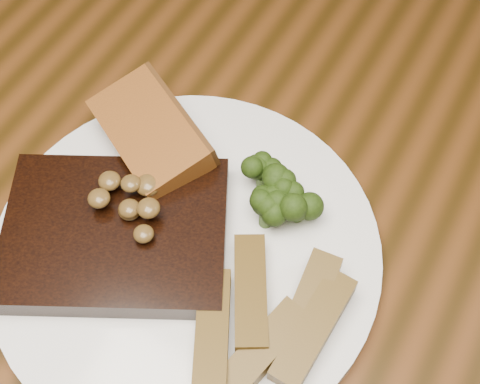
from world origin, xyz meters
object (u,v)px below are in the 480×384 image
object	(u,v)px
plate	(187,253)
steak	(116,235)
dining_table	(255,258)
garlic_bread	(152,148)
potato_wedges	(266,312)

from	to	relation	value
plate	steak	distance (m)	0.06
dining_table	garlic_bread	size ratio (longest dim) A/B	14.85
dining_table	plate	distance (m)	0.12
steak	potato_wedges	bearing A→B (deg)	-27.37
dining_table	potato_wedges	distance (m)	0.15
steak	potato_wedges	distance (m)	0.13
dining_table	potato_wedges	size ratio (longest dim) A/B	13.83
steak	potato_wedges	xyz separation A→B (m)	(0.13, 0.00, -0.00)
dining_table	steak	xyz separation A→B (m)	(-0.08, -0.09, 0.12)
dining_table	garlic_bread	xyz separation A→B (m)	(-0.10, -0.00, 0.12)
dining_table	garlic_bread	distance (m)	0.15
steak	garlic_bread	xyz separation A→B (m)	(-0.02, 0.08, -0.00)
potato_wedges	dining_table	bearing A→B (deg)	121.48
plate	dining_table	bearing A→B (deg)	66.68
plate	steak	bearing A→B (deg)	-158.41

